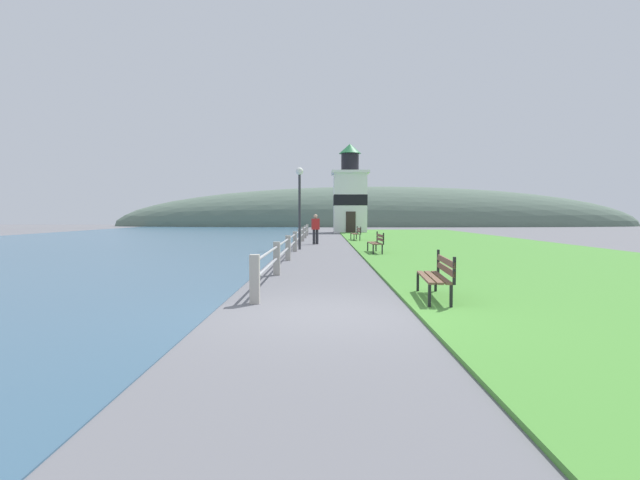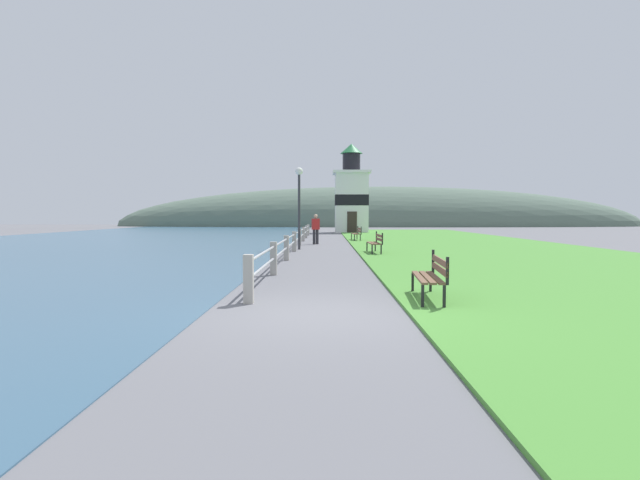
{
  "view_description": "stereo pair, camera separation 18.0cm",
  "coord_description": "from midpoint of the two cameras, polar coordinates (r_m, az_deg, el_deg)",
  "views": [
    {
      "loc": [
        -0.08,
        -8.3,
        1.66
      ],
      "look_at": [
        -0.25,
        19.0,
        0.3
      ],
      "focal_mm": 28.0,
      "sensor_mm": 36.0,
      "label": 1
    },
    {
      "loc": [
        0.1,
        -8.3,
        1.66
      ],
      "look_at": [
        -0.25,
        19.0,
        0.3
      ],
      "focal_mm": 28.0,
      "sensor_mm": 36.0,
      "label": 2
    }
  ],
  "objects": [
    {
      "name": "person_strolling",
      "position": [
        28.48,
        -0.32,
        1.39
      ],
      "size": [
        0.47,
        0.35,
        1.72
      ],
      "rotation": [
        0.0,
        0.0,
        1.9
      ],
      "color": "#28282D",
      "rests_on": "ground_plane"
    },
    {
      "name": "park_bench_near",
      "position": [
        9.83,
        13.18,
        -3.78
      ],
      "size": [
        0.61,
        1.9,
        0.94
      ],
      "rotation": [
        0.0,
        0.0,
        3.06
      ],
      "color": "brown",
      "rests_on": "ground_plane"
    },
    {
      "name": "park_bench_far",
      "position": [
        32.16,
        4.43,
        0.84
      ],
      "size": [
        0.58,
        1.79,
        0.94
      ],
      "rotation": [
        0.0,
        0.0,
        3.2
      ],
      "color": "brown",
      "rests_on": "ground_plane"
    },
    {
      "name": "ground_plane",
      "position": [
        8.46,
        0.67,
        -8.47
      ],
      "size": [
        160.0,
        160.0,
        0.0
      ],
      "primitive_type": "plane",
      "color": "slate"
    },
    {
      "name": "grass_verge",
      "position": [
        28.26,
        16.03,
        -0.57
      ],
      "size": [
        12.0,
        56.74,
        0.06
      ],
      "color": "#4C8E38",
      "rests_on": "ground_plane"
    },
    {
      "name": "seawall_railing",
      "position": [
        24.94,
        -2.43,
        0.28
      ],
      "size": [
        0.18,
        31.33,
        0.92
      ],
      "color": "#A8A399",
      "rests_on": "ground_plane"
    },
    {
      "name": "lighthouse",
      "position": [
        47.78,
        3.7,
        5.03
      ],
      "size": [
        3.53,
        3.53,
        8.43
      ],
      "color": "white",
      "rests_on": "ground_plane"
    },
    {
      "name": "park_bench_midway",
      "position": [
        21.42,
        6.64,
        -0.17
      ],
      "size": [
        0.53,
        1.9,
        0.94
      ],
      "rotation": [
        0.0,
        0.0,
        3.17
      ],
      "color": "brown",
      "rests_on": "ground_plane"
    },
    {
      "name": "lamp_post",
      "position": [
        24.15,
        -2.19,
        5.41
      ],
      "size": [
        0.36,
        0.36,
        3.96
      ],
      "color": "#333338",
      "rests_on": "ground_plane"
    },
    {
      "name": "water_strip",
      "position": [
        30.63,
        -26.41,
        -0.54
      ],
      "size": [
        24.0,
        90.78,
        0.01
      ],
      "color": "#385B75",
      "rests_on": "ground_plane"
    },
    {
      "name": "distant_hillside",
      "position": [
        76.56,
        6.72,
        1.59
      ],
      "size": [
        80.0,
        16.0,
        12.0
      ],
      "color": "#566B5B",
      "rests_on": "ground_plane"
    }
  ]
}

